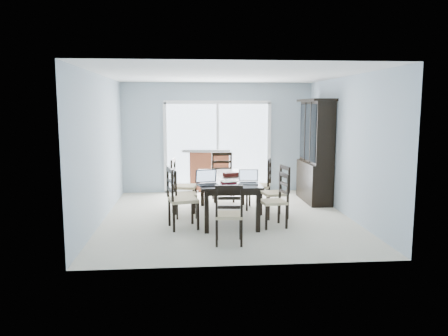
{
  "coord_description": "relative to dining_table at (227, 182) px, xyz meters",
  "views": [
    {
      "loc": [
        -0.72,
        -7.87,
        2.04
      ],
      "look_at": [
        -0.05,
        0.0,
        0.93
      ],
      "focal_mm": 35.0,
      "sensor_mm": 36.0,
      "label": 1
    }
  ],
  "objects": [
    {
      "name": "chair_left_far",
      "position": [
        -0.89,
        0.61,
        -0.04
      ],
      "size": [
        0.51,
        0.5,
        1.19
      ],
      "rotation": [
        0.0,
        0.0,
        -1.7
      ],
      "color": "black",
      "rests_on": "floor"
    },
    {
      "name": "hot_tub",
      "position": [
        -0.56,
        3.32,
        -0.16
      ],
      "size": [
        2.21,
        2.03,
        1.02
      ],
      "rotation": [
        0.0,
        0.0,
        -0.15
      ],
      "color": "brown",
      "rests_on": "balcony"
    },
    {
      "name": "ceiling",
      "position": [
        0.0,
        0.0,
        1.93
      ],
      "size": [
        5.0,
        5.0,
        0.0
      ],
      "primitive_type": "plane",
      "rotation": [
        3.14,
        0.0,
        0.0
      ],
      "color": "white",
      "rests_on": "back_wall"
    },
    {
      "name": "floor",
      "position": [
        0.0,
        0.0,
        -0.67
      ],
      "size": [
        5.0,
        5.0,
        0.0
      ],
      "primitive_type": "plane",
      "color": "silver",
      "rests_on": "ground"
    },
    {
      "name": "wall_left",
      "position": [
        -2.25,
        0.0,
        0.63
      ],
      "size": [
        0.02,
        5.0,
        2.6
      ],
      "primitive_type": "cube",
      "color": "#A0B3BF",
      "rests_on": "floor"
    },
    {
      "name": "chair_end_far",
      "position": [
        0.04,
        1.54,
        -0.04
      ],
      "size": [
        0.47,
        0.48,
        1.2
      ],
      "rotation": [
        0.0,
        0.0,
        3.18
      ],
      "color": "black",
      "rests_on": "floor"
    },
    {
      "name": "game_box",
      "position": [
        0.09,
        0.16,
        0.11
      ],
      "size": [
        0.3,
        0.22,
        0.07
      ],
      "primitive_type": "cube",
      "rotation": [
        0.0,
        0.0,
        0.33
      ],
      "color": "#490F0E",
      "rests_on": "dining_table"
    },
    {
      "name": "back_wall",
      "position": [
        0.0,
        2.5,
        0.63
      ],
      "size": [
        4.5,
        0.02,
        2.6
      ],
      "primitive_type": "cube",
      "color": "#A0B3BF",
      "rests_on": "floor"
    },
    {
      "name": "laptop_dark",
      "position": [
        -0.38,
        -0.78,
        0.14
      ],
      "size": [
        0.41,
        0.32,
        0.25
      ],
      "rotation": [
        0.0,
        0.0,
        0.22
      ],
      "color": "black",
      "rests_on": "dining_table"
    },
    {
      "name": "book_stack",
      "position": [
        -0.03,
        -0.64,
        0.1
      ],
      "size": [
        0.31,
        0.27,
        0.04
      ],
      "rotation": [
        0.0,
        0.0,
        0.15
      ],
      "color": "maroon",
      "rests_on": "dining_table"
    },
    {
      "name": "dining_table",
      "position": [
        0.0,
        0.0,
        0.0
      ],
      "size": [
        1.0,
        2.2,
        0.75
      ],
      "color": "black",
      "rests_on": "floor"
    },
    {
      "name": "chair_left_mid",
      "position": [
        -0.85,
        0.09,
        -0.13
      ],
      "size": [
        0.44,
        0.42,
        1.03
      ],
      "rotation": [
        0.0,
        0.0,
        -1.47
      ],
      "color": "black",
      "rests_on": "floor"
    },
    {
      "name": "sliding_door",
      "position": [
        0.0,
        2.48,
        0.41
      ],
      "size": [
        2.52,
        0.05,
        2.18
      ],
      "color": "silver",
      "rests_on": "floor"
    },
    {
      "name": "china_hutch",
      "position": [
        2.02,
        1.25,
        0.4
      ],
      "size": [
        0.5,
        1.38,
        2.2
      ],
      "color": "black",
      "rests_on": "floor"
    },
    {
      "name": "cell_phone",
      "position": [
        0.06,
        -0.81,
        0.08
      ],
      "size": [
        0.13,
        0.07,
        0.01
      ],
      "primitive_type": "cube",
      "rotation": [
        0.0,
        0.0,
        -0.07
      ],
      "color": "black",
      "rests_on": "dining_table"
    },
    {
      "name": "chair_right_near",
      "position": [
        0.81,
        -0.69,
        -0.11
      ],
      "size": [
        0.47,
        0.46,
        1.06
      ],
      "rotation": [
        0.0,
        0.0,
        1.73
      ],
      "color": "black",
      "rests_on": "floor"
    },
    {
      "name": "chair_right_mid",
      "position": [
        0.97,
        -0.04,
        -0.09
      ],
      "size": [
        0.5,
        0.49,
        1.1
      ],
      "rotation": [
        0.0,
        0.0,
        1.77
      ],
      "color": "black",
      "rests_on": "floor"
    },
    {
      "name": "chair_left_near",
      "position": [
        -0.9,
        -0.68,
        -0.04
      ],
      "size": [
        0.55,
        0.54,
        1.2
      ],
      "rotation": [
        0.0,
        0.0,
        -1.35
      ],
      "color": "black",
      "rests_on": "floor"
    },
    {
      "name": "wall_right",
      "position": [
        2.25,
        0.0,
        0.63
      ],
      "size": [
        0.02,
        5.0,
        2.6
      ],
      "primitive_type": "cube",
      "color": "#A0B3BF",
      "rests_on": "floor"
    },
    {
      "name": "chair_right_far",
      "position": [
        0.78,
        0.57,
        -0.05
      ],
      "size": [
        0.56,
        0.55,
        1.17
      ],
      "rotation": [
        0.0,
        0.0,
        1.29
      ],
      "color": "black",
      "rests_on": "floor"
    },
    {
      "name": "railing",
      "position": [
        0.0,
        4.5,
        -0.12
      ],
      "size": [
        4.5,
        0.06,
        1.1
      ],
      "primitive_type": "cube",
      "color": "#99999E",
      "rests_on": "balcony"
    },
    {
      "name": "balcony",
      "position": [
        0.0,
        3.5,
        -0.72
      ],
      "size": [
        4.5,
        2.0,
        0.1
      ],
      "primitive_type": "cube",
      "color": "gray",
      "rests_on": "ground"
    },
    {
      "name": "chair_end_near",
      "position": [
        -0.12,
        -1.65,
        -0.11
      ],
      "size": [
        0.43,
        0.44,
        1.07
      ],
      "rotation": [
        0.0,
        0.0,
        -0.08
      ],
      "color": "black",
      "rests_on": "floor"
    },
    {
      "name": "laptop_silver",
      "position": [
        0.3,
        -0.67,
        0.13
      ],
      "size": [
        0.37,
        0.28,
        0.23
      ],
      "rotation": [
        0.0,
        0.0,
        -0.16
      ],
      "color": "silver",
      "rests_on": "dining_table"
    }
  ]
}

